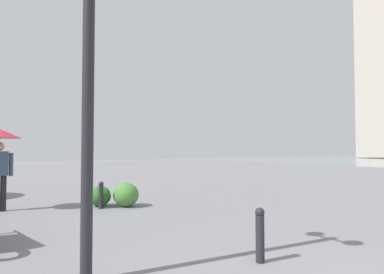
% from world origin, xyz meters
% --- Properties ---
extents(lamppost, '(0.98, 0.28, 4.48)m').
position_xyz_m(lamppost, '(3.34, 1.16, 2.94)').
color(lamppost, '#232328').
rests_on(lamppost, ground).
extents(pedestrian, '(1.00, 1.00, 2.03)m').
position_xyz_m(pedestrian, '(8.89, 1.49, 1.60)').
color(pedestrian, black).
rests_on(pedestrian, ground).
extents(bollard_near, '(0.13, 0.13, 0.74)m').
position_xyz_m(bollard_near, '(2.59, -0.97, 0.39)').
color(bollard_near, '#232328').
rests_on(bollard_near, ground).
extents(bollard_mid, '(0.13, 0.13, 0.70)m').
position_xyz_m(bollard_mid, '(7.75, -0.69, 0.37)').
color(bollard_mid, '#232328').
rests_on(bollard_mid, ground).
extents(shrub_low, '(0.74, 0.66, 0.63)m').
position_xyz_m(shrub_low, '(7.65, -1.34, 0.31)').
color(shrub_low, '#477F38').
rests_on(shrub_low, ground).
extents(shrub_round, '(0.64, 0.58, 0.54)m').
position_xyz_m(shrub_round, '(8.12, -0.79, 0.27)').
color(shrub_round, '#2D6628').
rests_on(shrub_round, ground).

